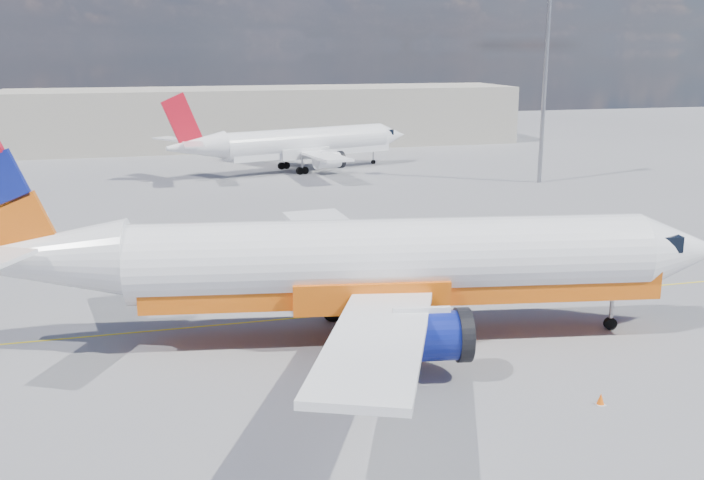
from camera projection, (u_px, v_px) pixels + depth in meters
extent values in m
plane|color=slate|center=(408.00, 329.00, 38.99)|extent=(240.00, 240.00, 0.00)
cube|color=yellow|center=(390.00, 310.00, 41.80)|extent=(70.00, 0.15, 0.01)
cube|color=#AEA696|center=(267.00, 117.00, 109.55)|extent=(70.00, 14.00, 8.00)
cylinder|color=white|center=(391.00, 258.00, 36.87)|extent=(24.54, 7.67, 3.75)
cone|color=white|center=(681.00, 251.00, 38.25)|extent=(4.96, 4.42, 3.75)
cone|color=white|center=(40.00, 259.00, 35.24)|extent=(8.19, 4.78, 3.56)
cube|color=black|center=(652.00, 239.00, 37.95)|extent=(2.26, 2.81, 0.77)
cube|color=#DB5A0D|center=(402.00, 284.00, 37.23)|extent=(24.43, 7.01, 1.32)
cube|color=white|center=(342.00, 240.00, 44.40)|extent=(4.57, 13.47, 0.89)
cube|color=white|center=(378.00, 338.00, 29.50)|extent=(8.49, 13.54, 0.89)
cylinder|color=navy|center=(387.00, 270.00, 42.20)|extent=(4.26, 2.72, 2.09)
cylinder|color=navy|center=(421.00, 336.00, 32.63)|extent=(4.26, 2.72, 2.09)
cylinder|color=black|center=(419.00, 269.00, 42.37)|extent=(0.92, 2.37, 2.31)
cylinder|color=black|center=(463.00, 335.00, 32.79)|extent=(0.92, 2.37, 2.31)
cube|color=white|center=(24.00, 227.00, 38.32)|extent=(3.22, 5.81, 0.20)
cylinder|color=gray|center=(612.00, 303.00, 38.55)|extent=(0.23, 0.23, 2.31)
cylinder|color=black|center=(610.00, 324.00, 38.81)|extent=(0.65, 0.36, 0.62)
cylinder|color=black|center=(340.00, 311.00, 40.05)|extent=(1.05, 0.58, 0.99)
cylinder|color=black|center=(350.00, 350.00, 34.94)|extent=(1.05, 0.58, 0.99)
cylinder|color=white|center=(307.00, 142.00, 87.62)|extent=(19.84, 8.87, 3.07)
cone|color=white|center=(392.00, 135.00, 93.74)|extent=(4.36, 4.00, 3.07)
cone|color=white|center=(196.00, 147.00, 80.73)|extent=(6.89, 4.67, 2.91)
cube|color=black|center=(383.00, 132.00, 92.96)|extent=(2.08, 2.44, 0.63)
cube|color=white|center=(310.00, 151.00, 88.11)|extent=(19.68, 8.35, 1.08)
cube|color=white|center=(271.00, 144.00, 92.28)|extent=(8.10, 10.74, 0.72)
cube|color=white|center=(325.00, 156.00, 81.95)|extent=(3.53, 10.97, 0.72)
cylinder|color=white|center=(293.00, 152.00, 91.58)|extent=(3.61, 2.61, 1.71)
cylinder|color=white|center=(329.00, 160.00, 84.94)|extent=(3.61, 2.61, 1.71)
cylinder|color=black|center=(304.00, 151.00, 92.33)|extent=(1.00, 1.94, 1.89)
cylinder|color=black|center=(340.00, 159.00, 85.70)|extent=(1.00, 1.94, 1.89)
cube|color=red|center=(182.00, 120.00, 79.36)|extent=(4.12, 1.53, 5.63)
cube|color=white|center=(173.00, 139.00, 82.24)|extent=(4.23, 4.82, 0.16)
cube|color=white|center=(194.00, 145.00, 77.52)|extent=(2.03, 4.53, 0.16)
cylinder|color=gray|center=(373.00, 155.00, 92.84)|extent=(0.20, 0.20, 1.89)
cylinder|color=black|center=(373.00, 162.00, 93.05)|extent=(0.55, 0.36, 0.50)
cylinder|color=black|center=(284.00, 166.00, 89.14)|extent=(0.88, 0.57, 0.81)
cylinder|color=black|center=(302.00, 171.00, 85.60)|extent=(0.88, 0.57, 0.81)
cube|color=white|center=(600.00, 404.00, 30.74)|extent=(0.35, 0.35, 0.03)
cone|color=#FF5F0A|center=(601.00, 399.00, 30.68)|extent=(0.29, 0.29, 0.45)
cylinder|color=gray|center=(545.00, 87.00, 78.24)|extent=(0.43, 0.43, 19.41)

